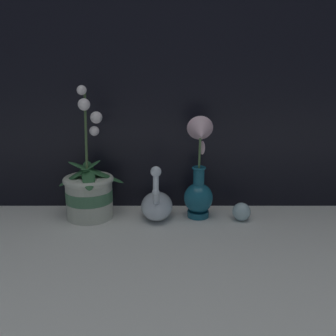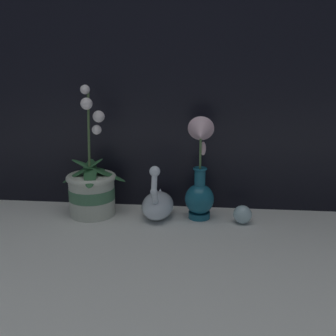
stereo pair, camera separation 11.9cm
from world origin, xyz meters
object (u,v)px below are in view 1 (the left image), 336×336
swan_figurine (158,204)px  glass_sphere (242,212)px  orchid_potted_plant (90,191)px  blue_vase (200,181)px

swan_figurine → glass_sphere: 0.28m
orchid_potted_plant → blue_vase: bearing=-0.9°
orchid_potted_plant → swan_figurine: size_ratio=2.15×
swan_figurine → orchid_potted_plant: bearing=179.7°
swan_figurine → blue_vase: bearing=-1.8°
orchid_potted_plant → glass_sphere: (0.50, -0.03, -0.06)m
orchid_potted_plant → blue_vase: orchid_potted_plant is taller
swan_figurine → blue_vase: 0.16m
orchid_potted_plant → swan_figurine: orchid_potted_plant is taller
orchid_potted_plant → glass_sphere: size_ratio=7.27×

